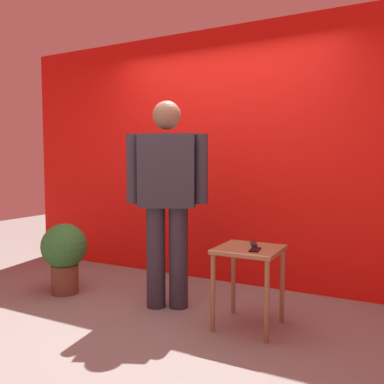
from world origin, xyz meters
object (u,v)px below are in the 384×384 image
(side_table, at_px, (249,262))
(tv_remote, at_px, (254,244))
(potted_plant, at_px, (64,252))
(cell_phone, at_px, (255,250))
(standing_person, at_px, (167,193))

(side_table, relative_size, tv_remote, 3.69)
(side_table, distance_m, potted_plant, 1.88)
(side_table, bearing_deg, tv_remote, 87.31)
(side_table, distance_m, cell_phone, 0.16)
(standing_person, bearing_deg, tv_remote, 0.78)
(cell_phone, bearing_deg, standing_person, 162.21)
(side_table, height_order, cell_phone, cell_phone)
(tv_remote, distance_m, potted_plant, 1.90)
(cell_phone, height_order, tv_remote, tv_remote)
(cell_phone, xyz_separation_m, tv_remote, (-0.07, 0.17, 0.01))
(side_table, relative_size, cell_phone, 4.36)
(cell_phone, relative_size, tv_remote, 0.85)
(side_table, relative_size, potted_plant, 0.91)
(cell_phone, relative_size, potted_plant, 0.21)
(side_table, height_order, potted_plant, potted_plant)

